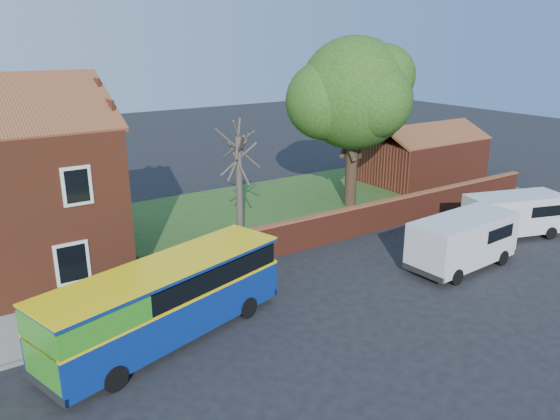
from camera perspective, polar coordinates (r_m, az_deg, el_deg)
ground at (r=18.04m, az=-3.07°, el=-15.69°), size 120.00×120.00×0.00m
grass_strip at (r=34.61m, az=4.47°, el=1.05°), size 26.00×12.00×0.04m
boundary_wall at (r=30.11m, az=11.53°, el=-0.26°), size 22.00×0.38×1.60m
outbuilding at (r=40.25m, az=14.74°, el=5.22°), size 8.20×5.06×4.17m
bus at (r=18.75m, az=-12.47°, el=-9.27°), size 9.17×4.70×2.72m
van_near at (r=25.55m, az=18.56°, el=-2.94°), size 5.46×2.48×2.34m
van_far at (r=30.52m, az=23.27°, el=-0.32°), size 5.36×3.42×2.19m
large_tree at (r=32.64m, az=7.65°, el=11.65°), size 8.21×6.50×10.01m
bare_tree at (r=26.21m, az=-4.28°, el=2.49°), size 2.23×2.66×5.96m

